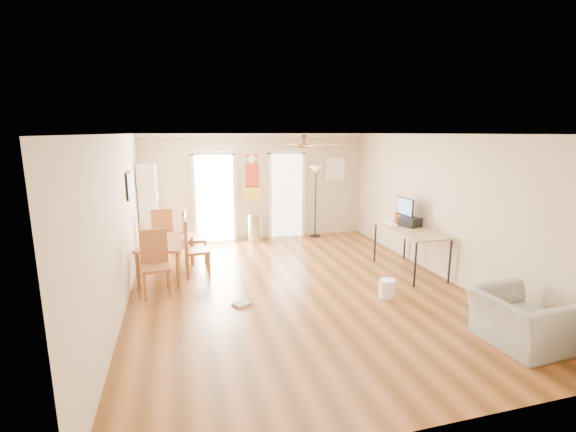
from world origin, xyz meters
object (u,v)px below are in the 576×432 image
object	(u,v)px
dining_chair_right_a	(195,236)
dining_table	(167,258)
wastebasket_a	(387,289)
computer_desk	(410,251)
trash_can	(255,228)
dining_chair_near	(156,264)
armchair	(520,320)
torchiere_lamp	(315,202)
dining_chair_right_b	(197,248)
printer	(410,222)
dining_chair_far	(162,232)
bookshelf	(149,207)

from	to	relation	value
dining_chair_right_a	dining_table	bearing A→B (deg)	145.94
wastebasket_a	computer_desk	bearing A→B (deg)	44.59
dining_chair_right_a	wastebasket_a	size ratio (longest dim) A/B	3.66
trash_can	dining_chair_near	bearing A→B (deg)	-127.28
dining_chair_right_a	wastebasket_a	xyz separation A→B (m)	(2.89, -2.71, -0.39)
computer_desk	armchair	size ratio (longest dim) A/B	1.51
dining_chair_near	torchiere_lamp	xyz separation A→B (m)	(3.74, 2.91, 0.37)
dining_chair_near	computer_desk	distance (m)	4.62
dining_chair_right_b	wastebasket_a	size ratio (longest dim) A/B	3.60
dining_chair_right_b	printer	world-z (taller)	dining_chair_right_b
dining_table	dining_chair_far	world-z (taller)	dining_chair_far
bookshelf	wastebasket_a	bearing A→B (deg)	-27.02
dining_chair_far	computer_desk	distance (m)	5.15
dining_chair_near	computer_desk	world-z (taller)	dining_chair_near
dining_chair_right_a	dining_chair_near	world-z (taller)	dining_chair_right_a
bookshelf	dining_chair_near	xyz separation A→B (m)	(0.24, -2.87, -0.44)
bookshelf	printer	size ratio (longest dim) A/B	5.53
dining_chair_far	armchair	distance (m)	6.77
dining_chair_near	dining_chair_far	world-z (taller)	dining_chair_near
trash_can	wastebasket_a	size ratio (longest dim) A/B	2.34
dining_chair_far	printer	xyz separation A→B (m)	(4.72, -2.11, 0.39)
torchiere_lamp	armchair	bearing A→B (deg)	-82.96
bookshelf	torchiere_lamp	world-z (taller)	bookshelf
torchiere_lamp	armchair	distance (m)	5.81
computer_desk	printer	bearing A→B (deg)	61.03
torchiere_lamp	computer_desk	distance (m)	3.14
dining_chair_near	dining_chair_right_b	bearing A→B (deg)	42.78
dining_chair_far	printer	distance (m)	5.18
dining_chair_near	armchair	distance (m)	5.28
dining_chair_right_b	dining_chair_far	bearing A→B (deg)	22.63
dining_chair_near	printer	world-z (taller)	dining_chair_near
bookshelf	dining_chair_right_a	size ratio (longest dim) A/B	1.80
dining_chair_near	torchiere_lamp	size ratio (longest dim) A/B	0.59
printer	wastebasket_a	distance (m)	1.87
dining_chair_right_b	computer_desk	xyz separation A→B (m)	(3.91, -0.87, -0.12)
dining_chair_far	armchair	size ratio (longest dim) A/B	1.02
dining_table	computer_desk	world-z (taller)	computer_desk
dining_chair_right_b	computer_desk	world-z (taller)	dining_chair_right_b
bookshelf	torchiere_lamp	bearing A→B (deg)	19.37
dining_chair_right_a	dining_chair_far	world-z (taller)	dining_chair_right_a
bookshelf	dining_chair_right_b	world-z (taller)	bookshelf
dining_chair_far	trash_can	xyz separation A→B (m)	(2.12, 0.55, -0.18)
dining_table	bookshelf	bearing A→B (deg)	101.26
trash_can	armchair	xyz separation A→B (m)	(2.29, -5.67, -0.01)
printer	dining_table	bearing A→B (deg)	151.90
dining_table	wastebasket_a	distance (m)	3.99
dining_chair_right_b	computer_desk	bearing A→B (deg)	-104.13
computer_desk	wastebasket_a	world-z (taller)	computer_desk
dining_chair_right_a	computer_desk	bearing A→B (deg)	-109.57
wastebasket_a	dining_chair_right_a	bearing A→B (deg)	136.91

